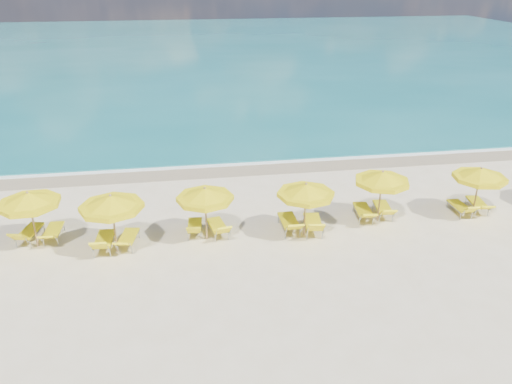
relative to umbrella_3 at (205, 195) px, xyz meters
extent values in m
plane|color=beige|center=(2.21, 0.02, -1.92)|extent=(120.00, 120.00, 0.00)
cube|color=#126367|center=(2.21, 48.02, -1.92)|extent=(120.00, 80.00, 0.30)
cube|color=tan|center=(2.21, 7.42, -1.92)|extent=(120.00, 2.60, 0.01)
cube|color=white|center=(2.21, 8.22, -1.92)|extent=(120.00, 1.20, 0.03)
cube|color=white|center=(-3.79, 17.02, -1.92)|extent=(14.00, 0.36, 0.05)
cube|color=white|center=(10.21, 24.02, -1.92)|extent=(18.00, 0.30, 0.05)
cylinder|color=#A68053|center=(-6.47, 0.45, -0.81)|extent=(0.07, 0.07, 2.22)
cone|color=yellow|center=(-6.47, 0.45, 0.12)|extent=(2.92, 2.92, 0.44)
cylinder|color=yellow|center=(-6.47, 0.45, -0.09)|extent=(2.94, 2.94, 0.18)
sphere|color=#A68053|center=(-6.47, 0.45, 0.35)|extent=(0.10, 0.10, 0.10)
cylinder|color=#A68053|center=(-3.41, -0.44, -0.77)|extent=(0.07, 0.07, 2.29)
cone|color=yellow|center=(-3.41, -0.44, 0.19)|extent=(2.42, 2.42, 0.46)
cylinder|color=yellow|center=(-3.41, -0.44, -0.04)|extent=(2.44, 2.44, 0.18)
sphere|color=#A68053|center=(-3.41, -0.44, 0.42)|extent=(0.10, 0.10, 0.10)
cylinder|color=#A68053|center=(0.00, 0.00, -0.84)|extent=(0.07, 0.07, 2.15)
cone|color=yellow|center=(0.00, 0.00, 0.06)|extent=(2.32, 2.32, 0.43)
cylinder|color=yellow|center=(0.00, 0.00, -0.15)|extent=(2.34, 2.34, 0.17)
sphere|color=#A68053|center=(0.00, 0.00, 0.28)|extent=(0.10, 0.10, 0.10)
cylinder|color=#A68053|center=(3.87, -0.29, -0.82)|extent=(0.07, 0.07, 2.19)
cone|color=yellow|center=(3.87, -0.29, 0.10)|extent=(2.49, 2.49, 0.44)
cylinder|color=yellow|center=(3.87, -0.29, -0.12)|extent=(2.51, 2.51, 0.18)
sphere|color=#A68053|center=(3.87, -0.29, 0.32)|extent=(0.10, 0.10, 0.10)
cylinder|color=#A68053|center=(7.25, 0.42, -0.82)|extent=(0.07, 0.07, 2.20)
cone|color=yellow|center=(7.25, 0.42, 0.11)|extent=(2.40, 2.40, 0.44)
cylinder|color=yellow|center=(7.25, 0.42, -0.11)|extent=(2.42, 2.42, 0.18)
sphere|color=#A68053|center=(7.25, 0.42, 0.33)|extent=(0.10, 0.10, 0.10)
cylinder|color=#A68053|center=(11.48, 0.25, -0.84)|extent=(0.07, 0.07, 2.15)
cone|color=yellow|center=(11.48, 0.25, 0.06)|extent=(2.61, 2.61, 0.43)
cylinder|color=yellow|center=(11.48, 0.25, -0.15)|extent=(2.63, 2.63, 0.17)
sphere|color=#A68053|center=(11.48, 0.25, 0.28)|extent=(0.10, 0.10, 0.10)
cube|color=yellow|center=(-6.84, 1.04, -1.54)|extent=(0.85, 1.42, 0.08)
cube|color=yellow|center=(-7.02, 0.18, -1.31)|extent=(0.68, 0.61, 0.50)
cube|color=yellow|center=(-5.96, 1.03, -1.55)|extent=(0.60, 1.28, 0.08)
cube|color=yellow|center=(-5.98, 0.14, -1.39)|extent=(0.58, 0.57, 0.37)
cube|color=yellow|center=(-3.88, -0.09, -1.52)|extent=(0.69, 1.43, 0.09)
cube|color=yellow|center=(-3.93, -1.02, -1.28)|extent=(0.65, 0.55, 0.52)
cube|color=yellow|center=(-3.00, 0.02, -1.55)|extent=(0.77, 1.34, 0.08)
cube|color=yellow|center=(-3.15, -0.85, -1.38)|extent=(0.65, 0.63, 0.40)
cube|color=yellow|center=(-0.44, 0.57, -1.56)|extent=(0.64, 1.27, 0.08)
cube|color=yellow|center=(-0.50, -0.25, -1.35)|extent=(0.58, 0.50, 0.47)
cube|color=yellow|center=(0.45, 0.37, -1.54)|extent=(0.83, 1.41, 0.08)
cube|color=yellow|center=(0.62, -0.49, -1.32)|extent=(0.67, 0.60, 0.49)
cube|color=yellow|center=(3.36, 0.26, -1.50)|extent=(0.66, 1.45, 0.09)
cube|color=yellow|center=(3.37, -0.72, -1.29)|extent=(0.65, 0.59, 0.49)
cube|color=yellow|center=(4.30, 0.01, -1.50)|extent=(0.84, 1.51, 0.09)
cube|color=yellow|center=(4.16, -0.93, -1.26)|extent=(0.71, 0.62, 0.54)
cube|color=yellow|center=(6.71, 0.80, -1.53)|extent=(0.77, 1.43, 0.08)
cube|color=yellow|center=(6.60, -0.14, -1.35)|extent=(0.67, 0.65, 0.42)
cube|color=yellow|center=(7.64, 0.91, -1.54)|extent=(0.77, 1.39, 0.08)
cube|color=yellow|center=(7.51, 0.02, -1.34)|extent=(0.66, 0.62, 0.45)
cube|color=yellow|center=(11.01, 0.57, -1.56)|extent=(0.55, 1.24, 0.08)
cube|color=yellow|center=(11.01, -0.26, -1.36)|extent=(0.55, 0.47, 0.46)
cube|color=yellow|center=(11.95, 0.75, -1.55)|extent=(0.76, 1.34, 0.08)
cube|color=yellow|center=(11.81, -0.11, -1.39)|extent=(0.64, 0.62, 0.39)
camera|label=1|loc=(-0.75, -17.29, 7.93)|focal=35.00mm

